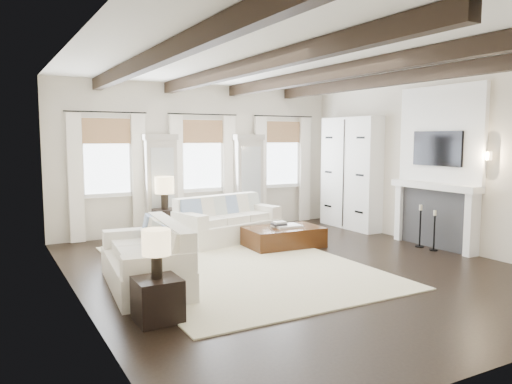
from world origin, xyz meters
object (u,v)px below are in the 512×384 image
side_table_front (158,300)px  side_table_back (165,225)px  sofa_left (150,260)px  sofa_back (226,223)px  ottoman (283,237)px

side_table_front → side_table_back: 4.48m
sofa_left → side_table_front: bearing=-103.4°
sofa_left → side_table_back: bearing=67.4°
sofa_back → sofa_left: bearing=-135.2°
sofa_left → ottoman: sofa_left is taller
sofa_left → ottoman: bearing=22.3°
ottoman → side_table_front: size_ratio=2.86×
side_table_front → sofa_left: bearing=76.6°
ottoman → side_table_back: 2.41m
side_table_front → side_table_back: size_ratio=0.78×
sofa_back → ottoman: 1.25m
sofa_back → side_table_back: (-1.04, 0.64, -0.05)m
side_table_front → side_table_back: bearing=70.2°
sofa_back → side_table_front: size_ratio=4.53×
side_table_front → ottoman: bearing=38.1°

